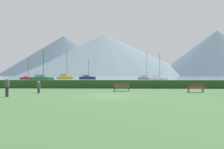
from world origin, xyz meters
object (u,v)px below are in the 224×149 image
at_px(person_standing_walker, 7,85).
at_px(sailboat_slip_4, 158,78).
at_px(sailboat_slip_7, 27,78).
at_px(sailboat_slip_6, 88,78).
at_px(park_bench_near_path, 122,87).
at_px(park_bench_under_tree, 196,87).
at_px(sailboat_slip_1, 146,78).
at_px(person_seated_viewer, 39,86).
at_px(sailboat_slip_0, 66,77).
at_px(sailboat_slip_5, 42,78).

bearing_deg(person_standing_walker, sailboat_slip_4, 82.91).
relative_size(sailboat_slip_4, sailboat_slip_7, 1.07).
height_order(sailboat_slip_6, park_bench_near_path, sailboat_slip_6).
xyz_separation_m(sailboat_slip_6, person_standing_walker, (4.86, -77.53, 0.30)).
height_order(park_bench_under_tree, person_standing_walker, person_standing_walker).
distance_m(sailboat_slip_1, sailboat_slip_6, 26.06).
height_order(sailboat_slip_1, person_standing_walker, sailboat_slip_1).
distance_m(sailboat_slip_6, person_seated_viewer, 74.04).
xyz_separation_m(sailboat_slip_0, sailboat_slip_4, (40.84, -29.36, -0.17)).
distance_m(park_bench_near_path, person_seated_viewer, 9.06).
xyz_separation_m(sailboat_slip_5, person_seated_viewer, (16.90, -46.28, -0.04)).
bearing_deg(sailboat_slip_0, sailboat_slip_7, -116.00).
xyz_separation_m(sailboat_slip_1, sailboat_slip_4, (2.63, -15.25, 0.01)).
height_order(sailboat_slip_1, park_bench_under_tree, sailboat_slip_1).
bearing_deg(sailboat_slip_4, park_bench_near_path, -99.24).
relative_size(sailboat_slip_1, park_bench_near_path, 6.15).
bearing_deg(person_seated_viewer, person_standing_walker, -98.83).
height_order(sailboat_slip_0, person_seated_viewer, sailboat_slip_0).
bearing_deg(sailboat_slip_6, sailboat_slip_0, 161.51).
distance_m(sailboat_slip_6, park_bench_under_tree, 75.79).
xyz_separation_m(sailboat_slip_5, park_bench_under_tree, (33.36, -44.84, -0.19)).
distance_m(sailboat_slip_6, park_bench_near_path, 72.31).
relative_size(person_seated_viewer, person_standing_walker, 0.76).
bearing_deg(sailboat_slip_6, sailboat_slip_4, -15.66).
bearing_deg(park_bench_near_path, sailboat_slip_0, 111.07).
height_order(sailboat_slip_0, park_bench_under_tree, sailboat_slip_0).
height_order(sailboat_slip_5, sailboat_slip_7, sailboat_slip_5).
bearing_deg(sailboat_slip_7, sailboat_slip_5, -50.32).
height_order(sailboat_slip_7, person_seated_viewer, sailboat_slip_7).
distance_m(sailboat_slip_1, person_seated_viewer, 72.04).
relative_size(sailboat_slip_1, sailboat_slip_4, 1.16).
xyz_separation_m(sailboat_slip_4, person_seated_viewer, (-22.16, -54.10, 0.06)).
relative_size(park_bench_near_path, person_seated_viewer, 1.44).
relative_size(sailboat_slip_0, sailboat_slip_1, 1.28).
height_order(person_seated_viewer, person_standing_walker, person_standing_walker).
bearing_deg(sailboat_slip_5, person_seated_viewer, -55.46).
xyz_separation_m(sailboat_slip_7, park_bench_near_path, (38.82, -62.62, -0.02)).
xyz_separation_m(sailboat_slip_4, park_bench_near_path, (-13.61, -51.11, -0.09)).
height_order(sailboat_slip_4, sailboat_slip_6, sailboat_slip_4).
bearing_deg(sailboat_slip_1, person_seated_viewer, -87.34).
bearing_deg(sailboat_slip_7, sailboat_slip_4, -7.39).
distance_m(sailboat_slip_1, person_standing_walker, 75.99).
bearing_deg(sailboat_slip_7, sailboat_slip_6, 23.72).
xyz_separation_m(person_seated_viewer, person_standing_walker, (-1.29, -3.74, 0.29)).
bearing_deg(sailboat_slip_6, sailboat_slip_7, -142.11).
height_order(sailboat_slip_0, park_bench_near_path, sailboat_slip_0).
xyz_separation_m(sailboat_slip_0, sailboat_slip_1, (38.21, -14.11, -0.18)).
relative_size(sailboat_slip_5, park_bench_under_tree, 5.93).
bearing_deg(sailboat_slip_7, person_seated_viewer, -60.24).
xyz_separation_m(sailboat_slip_6, park_bench_near_path, (14.70, -70.80, -0.14)).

